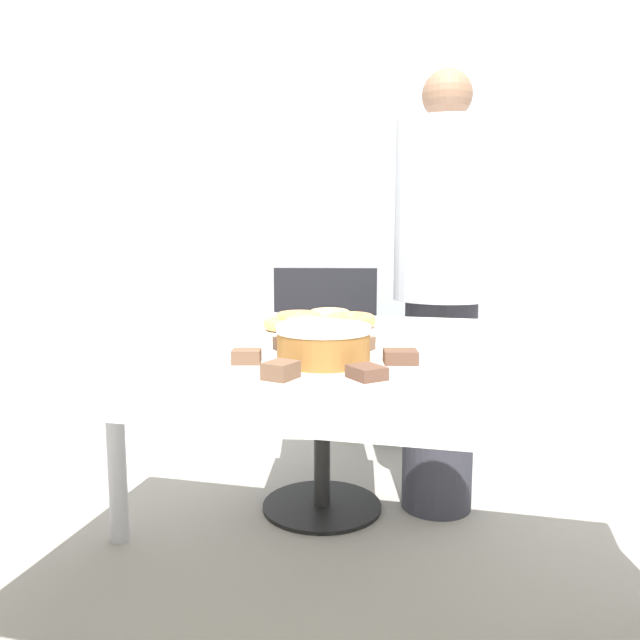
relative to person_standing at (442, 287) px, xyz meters
name	(u,v)px	position (x,y,z in m)	size (l,w,h in m)	color
wall_back	(412,168)	(-0.18, 0.65, 0.48)	(8.00, 0.05, 2.60)	#B2B7BC
table	(336,382)	(-0.18, -0.96, -0.13)	(1.77, 1.02, 0.77)	silver
person_standing	(442,287)	(0.00, 0.00, 0.00)	(0.34, 0.34, 1.56)	#383842
office_chair_left	(323,395)	(-0.42, -0.05, -0.41)	(0.51, 0.51, 0.88)	black
plate_cake	(323,366)	(-0.15, -1.18, -0.04)	(0.39, 0.39, 0.01)	white
plate_donuts	(317,331)	(-0.26, -0.79, -0.04)	(0.36, 0.36, 0.01)	white
frosted_cake	(323,344)	(-0.15, -1.18, 0.00)	(0.17, 0.17, 0.07)	#9E662D
lamington_0	(400,357)	(-0.02, -1.14, -0.03)	(0.07, 0.06, 0.02)	brown
lamington_1	(358,344)	(-0.11, -1.04, -0.03)	(0.06, 0.07, 0.03)	brown
lamington_2	(288,344)	(-0.25, -1.08, -0.03)	(0.07, 0.07, 0.03)	#513828
lamington_3	(246,356)	(-0.29, -1.21, -0.03)	(0.06, 0.05, 0.02)	brown
lamington_4	(281,370)	(-0.19, -1.31, -0.03)	(0.06, 0.06, 0.03)	brown
lamington_5	(367,372)	(-0.06, -1.28, -0.03)	(0.07, 0.07, 0.02)	brown
donut_0	(317,322)	(-0.26, -0.79, -0.02)	(0.13, 0.13, 0.03)	#E5AD66
donut_1	(351,320)	(-0.18, -0.75, -0.02)	(0.12, 0.12, 0.03)	#D18E4C
donut_2	(329,316)	(-0.25, -0.69, -0.02)	(0.11, 0.11, 0.04)	#E5AD66
donut_3	(299,319)	(-0.31, -0.76, -0.02)	(0.12, 0.12, 0.04)	#D18E4C
donut_4	(289,324)	(-0.32, -0.83, -0.02)	(0.12, 0.12, 0.03)	tan
donut_5	(308,327)	(-0.26, -0.89, -0.02)	(0.13, 0.13, 0.04)	#E5AD66
donut_6	(337,325)	(-0.20, -0.84, -0.02)	(0.11, 0.11, 0.04)	#C68447
napkin	(145,343)	(-0.59, -1.03, -0.05)	(0.12, 0.11, 0.01)	white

